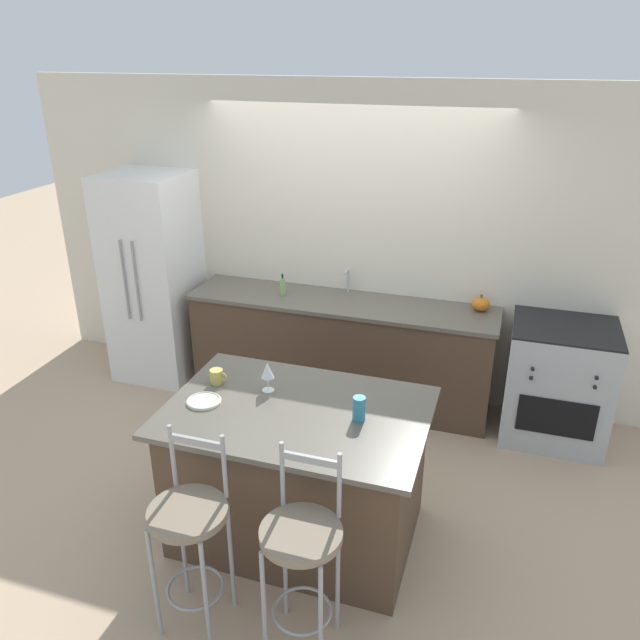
% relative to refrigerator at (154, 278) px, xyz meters
% --- Properties ---
extents(ground_plane, '(18.00, 18.00, 0.00)m').
position_rel_refrigerator_xyz_m(ground_plane, '(1.78, -0.30, -0.96)').
color(ground_plane, tan).
extents(wall_back, '(6.00, 0.07, 2.70)m').
position_rel_refrigerator_xyz_m(wall_back, '(1.78, 0.37, 0.39)').
color(wall_back, beige).
rests_on(wall_back, ground_plane).
extents(back_counter, '(2.64, 0.64, 0.94)m').
position_rel_refrigerator_xyz_m(back_counter, '(1.78, 0.06, -0.49)').
color(back_counter, '#4C3828').
rests_on(back_counter, ground_plane).
extents(sink_faucet, '(0.02, 0.13, 0.22)m').
position_rel_refrigerator_xyz_m(sink_faucet, '(1.78, 0.25, 0.11)').
color(sink_faucet, '#ADAFB5').
rests_on(sink_faucet, back_counter).
extents(kitchen_island, '(1.57, 1.07, 0.93)m').
position_rel_refrigerator_xyz_m(kitchen_island, '(2.00, -1.69, -0.49)').
color(kitchen_island, '#4C3828').
rests_on(kitchen_island, ground_plane).
extents(refrigerator, '(0.72, 0.72, 1.92)m').
position_rel_refrigerator_xyz_m(refrigerator, '(0.00, 0.00, 0.00)').
color(refrigerator, white).
rests_on(refrigerator, ground_plane).
extents(oven_range, '(0.78, 0.70, 0.97)m').
position_rel_refrigerator_xyz_m(oven_range, '(3.58, 0.00, -0.48)').
color(oven_range, '#ADAFB5').
rests_on(oven_range, ground_plane).
extents(bar_stool_near, '(0.41, 0.41, 1.15)m').
position_rel_refrigerator_xyz_m(bar_stool_near, '(1.70, -2.49, -0.33)').
color(bar_stool_near, '#99999E').
rests_on(bar_stool_near, ground_plane).
extents(bar_stool_far, '(0.41, 0.41, 1.15)m').
position_rel_refrigerator_xyz_m(bar_stool_far, '(2.30, -2.46, -0.33)').
color(bar_stool_far, '#99999E').
rests_on(bar_stool_far, ground_plane).
extents(dinner_plate, '(0.21, 0.21, 0.02)m').
position_rel_refrigerator_xyz_m(dinner_plate, '(1.44, -1.78, -0.02)').
color(dinner_plate, beige).
rests_on(dinner_plate, kitchen_island).
extents(wine_glass, '(0.08, 0.08, 0.20)m').
position_rel_refrigerator_xyz_m(wine_glass, '(1.76, -1.53, 0.11)').
color(wine_glass, white).
rests_on(wine_glass, kitchen_island).
extents(coffee_mug, '(0.12, 0.08, 0.09)m').
position_rel_refrigerator_xyz_m(coffee_mug, '(1.41, -1.54, 0.02)').
color(coffee_mug, '#C1B251').
rests_on(coffee_mug, kitchen_island).
extents(tumbler_cup, '(0.07, 0.07, 0.15)m').
position_rel_refrigerator_xyz_m(tumbler_cup, '(2.38, -1.68, 0.04)').
color(tumbler_cup, teal).
rests_on(tumbler_cup, kitchen_island).
extents(pumpkin_decoration, '(0.15, 0.15, 0.14)m').
position_rel_refrigerator_xyz_m(pumpkin_decoration, '(2.92, 0.20, 0.03)').
color(pumpkin_decoration, orange).
rests_on(pumpkin_decoration, back_counter).
extents(soap_bottle, '(0.05, 0.05, 0.19)m').
position_rel_refrigerator_xyz_m(soap_bottle, '(1.26, 0.03, 0.06)').
color(soap_bottle, '#89B260').
rests_on(soap_bottle, back_counter).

